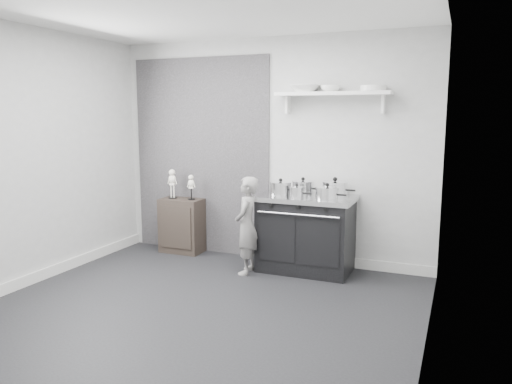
% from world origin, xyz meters
% --- Properties ---
extents(ground, '(4.00, 4.00, 0.00)m').
position_xyz_m(ground, '(0.00, 0.00, 0.00)').
color(ground, black).
rests_on(ground, ground).
extents(room_shell, '(4.02, 3.62, 2.71)m').
position_xyz_m(room_shell, '(-0.09, 0.15, 1.64)').
color(room_shell, '#A8A8A5').
rests_on(room_shell, ground).
extents(wall_shelf, '(1.30, 0.26, 0.24)m').
position_xyz_m(wall_shelf, '(0.80, 1.68, 2.01)').
color(wall_shelf, white).
rests_on(wall_shelf, room_shell).
extents(stove, '(1.09, 0.68, 0.88)m').
position_xyz_m(stove, '(0.58, 1.48, 0.44)').
color(stove, black).
rests_on(stove, ground).
extents(side_cabinet, '(0.54, 0.32, 0.71)m').
position_xyz_m(side_cabinet, '(-1.15, 1.61, 0.35)').
color(side_cabinet, black).
rests_on(side_cabinet, ground).
extents(child, '(0.32, 0.44, 1.11)m').
position_xyz_m(child, '(-0.01, 1.12, 0.55)').
color(child, gray).
rests_on(child, ground).
extents(pot_front_left, '(0.33, 0.24, 0.20)m').
position_xyz_m(pot_front_left, '(0.30, 1.38, 0.95)').
color(pot_front_left, silver).
rests_on(pot_front_left, stove).
extents(pot_back_left, '(0.34, 0.26, 0.20)m').
position_xyz_m(pot_back_left, '(0.50, 1.59, 0.95)').
color(pot_back_left, silver).
rests_on(pot_back_left, stove).
extents(pot_back_right, '(0.38, 0.29, 0.22)m').
position_xyz_m(pot_back_right, '(0.88, 1.59, 0.96)').
color(pot_back_right, silver).
rests_on(pot_back_right, stove).
extents(pot_front_right, '(0.34, 0.25, 0.18)m').
position_xyz_m(pot_front_right, '(0.86, 1.31, 0.95)').
color(pot_front_right, silver).
rests_on(pot_front_right, stove).
extents(pot_front_center, '(0.25, 0.16, 0.15)m').
position_xyz_m(pot_front_center, '(0.51, 1.32, 0.94)').
color(pot_front_center, silver).
rests_on(pot_front_center, stove).
extents(skeleton_full, '(0.12, 0.08, 0.44)m').
position_xyz_m(skeleton_full, '(-1.28, 1.61, 0.92)').
color(skeleton_full, silver).
rests_on(skeleton_full, side_cabinet).
extents(skeleton_torso, '(0.10, 0.07, 0.37)m').
position_xyz_m(skeleton_torso, '(-1.00, 1.61, 0.89)').
color(skeleton_torso, silver).
rests_on(skeleton_torso, side_cabinet).
extents(bowl_large, '(0.34, 0.34, 0.08)m').
position_xyz_m(bowl_large, '(0.48, 1.67, 2.08)').
color(bowl_large, white).
rests_on(bowl_large, wall_shelf).
extents(bowl_small, '(0.23, 0.23, 0.07)m').
position_xyz_m(bowl_small, '(0.78, 1.67, 2.08)').
color(bowl_small, white).
rests_on(bowl_small, wall_shelf).
extents(plate_stack, '(0.28, 0.28, 0.06)m').
position_xyz_m(plate_stack, '(1.25, 1.67, 2.07)').
color(plate_stack, white).
rests_on(plate_stack, wall_shelf).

